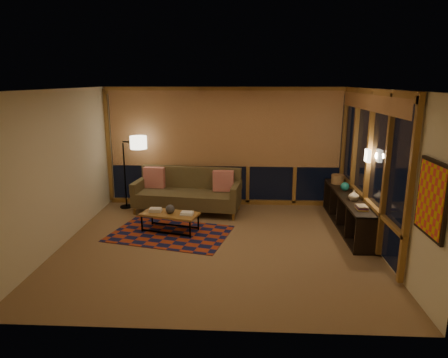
{
  "coord_description": "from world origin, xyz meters",
  "views": [
    {
      "loc": [
        0.44,
        -6.58,
        2.84
      ],
      "look_at": [
        0.07,
        0.69,
        1.03
      ],
      "focal_mm": 32.0,
      "sensor_mm": 36.0,
      "label": 1
    }
  ],
  "objects_px": {
    "floor_lamp": "(125,172)",
    "coffee_table": "(170,222)",
    "sofa": "(187,191)",
    "bookshelf": "(347,211)"
  },
  "relations": [
    {
      "from": "sofa",
      "to": "coffee_table",
      "type": "distance_m",
      "value": 1.22
    },
    {
      "from": "coffee_table",
      "to": "bookshelf",
      "type": "bearing_deg",
      "value": 21.21
    },
    {
      "from": "coffee_table",
      "to": "floor_lamp",
      "type": "distance_m",
      "value": 2.03
    },
    {
      "from": "floor_lamp",
      "to": "bookshelf",
      "type": "height_order",
      "value": "floor_lamp"
    },
    {
      "from": "sofa",
      "to": "coffee_table",
      "type": "height_order",
      "value": "sofa"
    },
    {
      "from": "sofa",
      "to": "coffee_table",
      "type": "xyz_separation_m",
      "value": [
        -0.17,
        -1.18,
        -0.29
      ]
    },
    {
      "from": "sofa",
      "to": "floor_lamp",
      "type": "height_order",
      "value": "floor_lamp"
    },
    {
      "from": "sofa",
      "to": "bookshelf",
      "type": "xyz_separation_m",
      "value": [
        3.28,
        -0.79,
        -0.13
      ]
    },
    {
      "from": "floor_lamp",
      "to": "coffee_table",
      "type": "bearing_deg",
      "value": -35.04
    },
    {
      "from": "coffee_table",
      "to": "bookshelf",
      "type": "xyz_separation_m",
      "value": [
        3.45,
        0.38,
        0.15
      ]
    }
  ]
}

